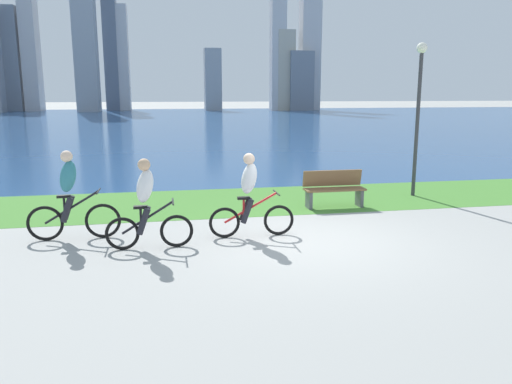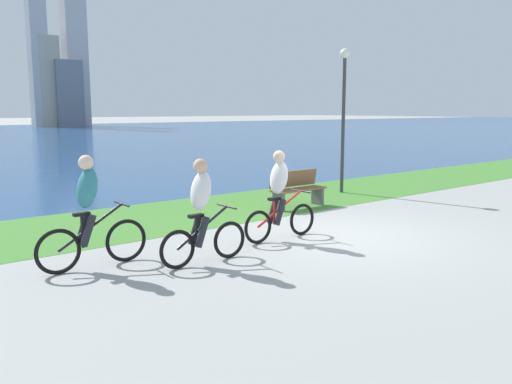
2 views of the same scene
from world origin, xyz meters
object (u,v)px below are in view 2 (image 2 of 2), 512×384
Objects in this scene: cyclist_lead at (279,195)px; bench_near_path at (297,189)px; cyclist_distant_rear at (90,213)px; lamppost_tall at (344,100)px; cyclist_trailing at (202,212)px.

bench_near_path is at bearing 41.20° from cyclist_lead.
bench_near_path is (2.48, 2.17, -0.38)m from cyclist_lead.
cyclist_distant_rear is 6.12m from bench_near_path.
cyclist_lead is at bearing -148.84° from lamppost_tall.
cyclist_lead is 0.97× the size of cyclist_distant_rear.
cyclist_distant_rear is (-3.38, 0.44, 0.02)m from cyclist_lead.
bench_near_path is (4.42, 2.59, -0.38)m from cyclist_trailing.
bench_near_path is at bearing 16.47° from cyclist_distant_rear.
lamppost_tall reaches higher than cyclist_lead.
bench_near_path is (5.86, 1.73, -0.39)m from cyclist_distant_rear.
cyclist_lead is at bearing 12.07° from cyclist_trailing.
cyclist_trailing is 1.67m from cyclist_distant_rear.
cyclist_distant_rear reaches higher than bench_near_path.
lamppost_tall is at bearing 26.41° from cyclist_trailing.
cyclist_trailing reaches higher than bench_near_path.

